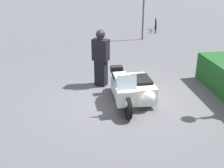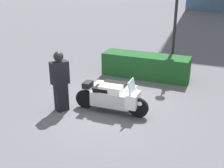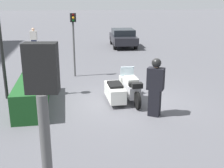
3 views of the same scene
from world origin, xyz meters
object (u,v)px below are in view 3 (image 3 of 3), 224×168
officer_rider (155,86)px  pedestrian_bystander (34,39)px  traffic_light_near (74,35)px  parked_car_background (123,37)px  police_motorcycle (122,89)px  hedge_bush_curbside (33,92)px

officer_rider → pedestrian_bystander: size_ratio=1.17×
traffic_light_near → parked_car_background: traffic_light_near is taller
police_motorcycle → parked_car_background: size_ratio=0.58×
police_motorcycle → parked_car_background: (11.85, -2.40, 0.28)m
pedestrian_bystander → hedge_bush_curbside: bearing=15.2°
officer_rider → parked_car_background: bearing=24.8°
pedestrian_bystander → officer_rider: bearing=31.3°
police_motorcycle → pedestrian_bystander: bearing=19.2°
police_motorcycle → parked_car_background: bearing=-13.2°
police_motorcycle → pedestrian_bystander: (11.17, 4.28, 0.36)m
officer_rider → parked_car_background: (13.38, -1.62, -0.27)m
parked_car_background → pedestrian_bystander: 6.71m
hedge_bush_curbside → pedestrian_bystander: bearing=5.6°
officer_rider → traffic_light_near: size_ratio=0.63×
traffic_light_near → pedestrian_bystander: 8.06m
police_motorcycle → traffic_light_near: traffic_light_near is taller
parked_car_background → pedestrian_bystander: (-0.69, 6.67, 0.08)m
traffic_light_near → pedestrian_bystander: bearing=-169.9°
hedge_bush_curbside → parked_car_background: 13.08m
police_motorcycle → pedestrian_bystander: 11.96m
police_motorcycle → hedge_bush_curbside: size_ratio=0.67×
police_motorcycle → hedge_bush_curbside: police_motorcycle is taller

